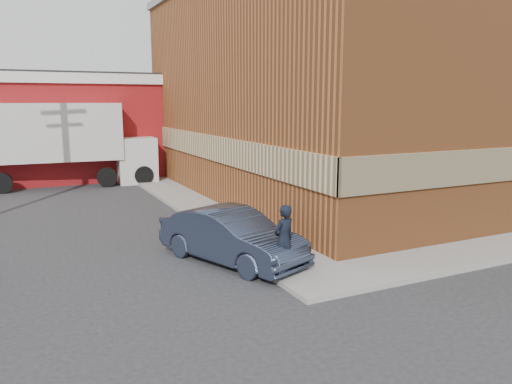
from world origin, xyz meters
name	(u,v)px	position (x,y,z in m)	size (l,w,h in m)	color
ground	(286,275)	(0.00, 0.00, 0.00)	(90.00, 90.00, 0.00)	#28282B
brick_building	(353,89)	(8.50, 9.00, 4.68)	(14.25, 18.25, 9.36)	brown
sidewalk_west	(191,203)	(0.60, 9.00, 0.06)	(1.80, 18.00, 0.12)	gray
warehouse	(7,126)	(-6.00, 20.00, 2.81)	(16.30, 8.30, 5.60)	maroon
man	(284,240)	(-0.20, -0.25, 0.96)	(0.62, 0.40, 1.69)	black
sedan	(232,236)	(-0.80, 1.46, 0.70)	(1.49, 4.27, 1.41)	#2C3549
box_truck	(70,139)	(-3.21, 15.95, 2.34)	(8.34, 2.90, 4.06)	silver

